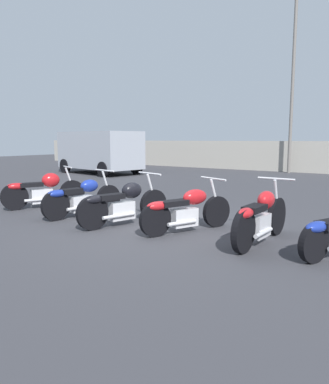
# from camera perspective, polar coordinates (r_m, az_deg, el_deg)

# --- Properties ---
(ground_plane) EXTENTS (60.00, 60.00, 0.00)m
(ground_plane) POSITION_cam_1_polar(r_m,az_deg,el_deg) (7.29, -2.16, -5.51)
(ground_plane) COLOR #38383D
(fence_back) EXTENTS (40.00, 0.04, 1.61)m
(fence_back) POSITION_cam_1_polar(r_m,az_deg,el_deg) (20.17, 22.48, 4.89)
(fence_back) COLOR #9E998E
(fence_back) RESTS_ON ground_plane
(light_pole_left) EXTENTS (0.70, 0.35, 8.79)m
(light_pole_left) POSITION_cam_1_polar(r_m,az_deg,el_deg) (20.27, 19.03, 17.28)
(light_pole_left) COLOR slate
(light_pole_left) RESTS_ON ground_plane
(motorcycle_slot_0) EXTENTS (0.97, 1.95, 1.02)m
(motorcycle_slot_0) POSITION_cam_1_polar(r_m,az_deg,el_deg) (9.85, -18.03, 0.29)
(motorcycle_slot_0) COLOR black
(motorcycle_slot_0) RESTS_ON ground_plane
(motorcycle_slot_1) EXTENTS (0.68, 2.01, 1.01)m
(motorcycle_slot_1) POSITION_cam_1_polar(r_m,az_deg,el_deg) (8.51, -12.52, -0.87)
(motorcycle_slot_1) COLOR black
(motorcycle_slot_1) RESTS_ON ground_plane
(motorcycle_slot_2) EXTENTS (0.87, 2.06, 1.02)m
(motorcycle_slot_2) POSITION_cam_1_polar(r_m,az_deg,el_deg) (7.51, -6.35, -1.76)
(motorcycle_slot_2) COLOR black
(motorcycle_slot_2) RESTS_ON ground_plane
(motorcycle_slot_3) EXTENTS (1.00, 1.89, 0.98)m
(motorcycle_slot_3) POSITION_cam_1_polar(r_m,az_deg,el_deg) (6.92, 3.23, -2.76)
(motorcycle_slot_3) COLOR black
(motorcycle_slot_3) RESTS_ON ground_plane
(motorcycle_slot_4) EXTENTS (0.66, 2.06, 1.04)m
(motorcycle_slot_4) POSITION_cam_1_polar(r_m,az_deg,el_deg) (6.33, 14.46, -3.80)
(motorcycle_slot_4) COLOR black
(motorcycle_slot_4) RESTS_ON ground_plane
(parked_van) EXTENTS (4.72, 2.83, 2.07)m
(parked_van) POSITION_cam_1_polar(r_m,az_deg,el_deg) (18.95, -9.85, 6.28)
(parked_van) COLOR #999EA8
(parked_van) RESTS_ON ground_plane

